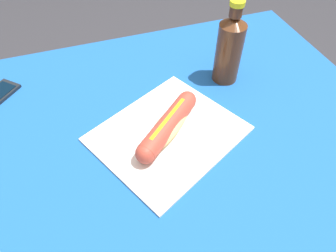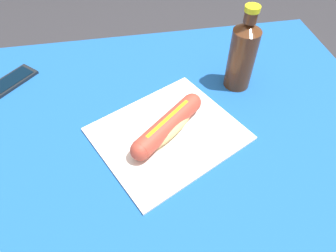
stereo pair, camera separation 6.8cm
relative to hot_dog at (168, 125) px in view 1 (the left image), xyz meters
name	(u,v)px [view 1 (the left image)]	position (x,y,z in m)	size (l,w,h in m)	color
dining_table	(178,180)	(-0.01, 0.05, -0.16)	(1.07, 0.98, 0.74)	brown
paper_wrapper	(168,134)	(0.00, 0.00, -0.03)	(0.31, 0.27, 0.01)	silver
hot_dog	(168,125)	(0.00, 0.00, 0.00)	(0.18, 0.17, 0.05)	#E5BC75
soda_bottle	(229,48)	(-0.21, -0.14, 0.07)	(0.07, 0.07, 0.22)	#4C2814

